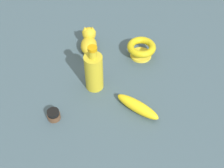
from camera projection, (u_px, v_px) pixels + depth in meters
The scene contains 6 objects.
ground at pixel (112, 93), 1.13m from camera, with size 2.00×2.00×0.00m, color #384C56.
bowl at pixel (142, 48), 1.24m from camera, with size 0.12×0.12×0.06m.
banana at pixel (138, 107), 1.06m from camera, with size 0.17×0.04×0.04m, color yellow.
bottle_tall at pixel (95, 71), 1.09m from camera, with size 0.07×0.07×0.20m.
nail_polish_jar at pixel (55, 115), 1.04m from camera, with size 0.05×0.05×0.04m.
cat_figurine at pixel (90, 42), 1.27m from camera, with size 0.14×0.07×0.10m.
Camera 1 is at (0.73, -0.00, 0.86)m, focal length 48.40 mm.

